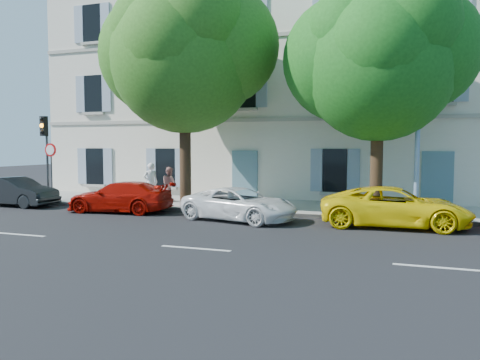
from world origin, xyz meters
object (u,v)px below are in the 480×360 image
at_px(car_yellow_supercar, 395,207).
at_px(pedestrian_a, 151,182).
at_px(car_red_coupe, 120,197).
at_px(car_dark_sedan, 16,192).
at_px(tree_left, 184,60).
at_px(street_lamp, 419,79).
at_px(pedestrian_b, 170,184).
at_px(tree_right, 379,65).
at_px(road_sign, 51,159).
at_px(traffic_light, 45,140).
at_px(car_white_coupe, 239,204).

relative_size(car_yellow_supercar, pedestrian_a, 2.71).
bearing_deg(car_red_coupe, car_dark_sedan, -96.18).
relative_size(tree_left, street_lamp, 1.10).
height_order(tree_left, pedestrian_b, tree_left).
xyz_separation_m(car_yellow_supercar, tree_left, (-8.61, 1.68, 5.68)).
xyz_separation_m(tree_right, road_sign, (-14.67, -0.32, -3.58)).
bearing_deg(pedestrian_b, street_lamp, -151.71).
distance_m(traffic_light, pedestrian_b, 6.36).
height_order(car_red_coupe, tree_right, tree_right).
height_order(car_red_coupe, road_sign, road_sign).
distance_m(street_lamp, pedestrian_a, 12.17).
height_order(car_white_coupe, street_lamp, street_lamp).
bearing_deg(tree_left, street_lamp, -1.47).
bearing_deg(pedestrian_a, traffic_light, -32.35).
bearing_deg(car_white_coupe, pedestrian_b, 67.60).
bearing_deg(road_sign, car_red_coupe, -16.05).
height_order(car_dark_sedan, traffic_light, traffic_light).
distance_m(car_yellow_supercar, street_lamp, 4.70).
xyz_separation_m(car_red_coupe, street_lamp, (11.46, 1.47, 4.47)).
xyz_separation_m(car_red_coupe, tree_right, (10.06, 1.65, 5.04)).
bearing_deg(car_dark_sedan, road_sign, -37.09).
distance_m(street_lamp, pedestrian_b, 11.60).
bearing_deg(pedestrian_b, car_dark_sedan, 60.31).
xyz_separation_m(traffic_light, pedestrian_a, (5.14, 0.92, -1.98)).
relative_size(car_dark_sedan, traffic_light, 1.00).
bearing_deg(car_white_coupe, car_yellow_supercar, -71.87).
distance_m(car_red_coupe, traffic_light, 5.85).
relative_size(tree_left, pedestrian_a, 5.34).
relative_size(car_white_coupe, pedestrian_b, 2.70).
distance_m(car_white_coupe, pedestrian_b, 5.73).
distance_m(car_yellow_supercar, traffic_light, 16.13).
bearing_deg(tree_left, car_white_coupe, -33.38).
bearing_deg(tree_left, road_sign, -176.79).
bearing_deg(car_dark_sedan, tree_left, -76.50).
bearing_deg(street_lamp, pedestrian_a, 175.06).
relative_size(tree_right, pedestrian_b, 5.36).
height_order(traffic_light, street_lamp, street_lamp).
xyz_separation_m(car_yellow_supercar, road_sign, (-15.39, 1.30, 1.42)).
xyz_separation_m(car_dark_sedan, street_lamp, (17.05, 1.33, 4.44)).
height_order(tree_right, road_sign, tree_right).
bearing_deg(tree_right, road_sign, -178.76).
bearing_deg(tree_left, pedestrian_a, 160.65).
bearing_deg(street_lamp, tree_right, 172.85).
xyz_separation_m(tree_right, street_lamp, (1.41, -0.18, -0.58)).
bearing_deg(tree_right, car_white_coupe, -156.49).
relative_size(car_red_coupe, tree_right, 0.51).
bearing_deg(car_red_coupe, tree_right, 94.50).
bearing_deg(car_white_coupe, street_lamp, -59.40).
xyz_separation_m(traffic_light, street_lamp, (16.57, -0.07, 2.07)).
bearing_deg(car_red_coupe, pedestrian_a, 174.57).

